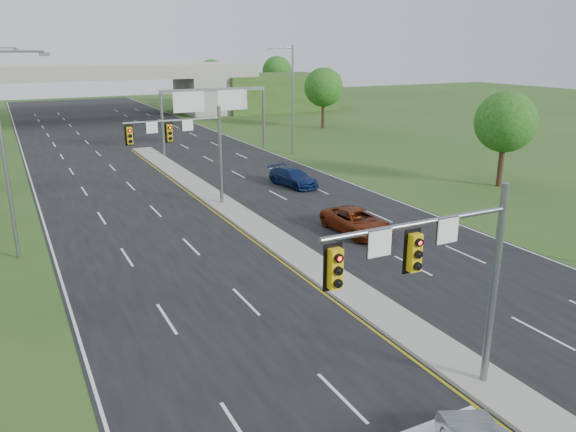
% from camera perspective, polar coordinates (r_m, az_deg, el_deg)
% --- Properties ---
extents(ground, '(240.00, 240.00, 0.00)m').
position_cam_1_polar(ground, '(20.93, 19.17, -15.79)').
color(ground, '#2B4D1B').
rests_on(ground, ground).
extents(road, '(24.00, 160.00, 0.02)m').
position_cam_1_polar(road, '(49.83, -10.76, 3.96)').
color(road, black).
rests_on(road, ground).
extents(median, '(2.00, 54.00, 0.16)m').
position_cam_1_polar(median, '(38.78, -5.67, 0.59)').
color(median, gray).
rests_on(median, road).
extents(lane_markings, '(23.72, 160.00, 0.01)m').
position_cam_1_polar(lane_markings, '(43.99, -9.24, 2.33)').
color(lane_markings, gold).
rests_on(lane_markings, road).
extents(signal_mast_near, '(6.62, 0.60, 7.00)m').
position_cam_1_polar(signal_mast_near, '(17.29, 15.59, -4.97)').
color(signal_mast_near, slate).
rests_on(signal_mast_near, ground).
extents(signal_mast_far, '(6.62, 0.60, 7.00)m').
position_cam_1_polar(signal_mast_far, '(38.81, -10.06, 7.43)').
color(signal_mast_far, slate).
rests_on(signal_mast_far, ground).
extents(sign_gantry, '(11.58, 0.44, 6.67)m').
position_cam_1_polar(sign_gantry, '(60.37, -7.61, 11.38)').
color(sign_gantry, slate).
rests_on(sign_gantry, ground).
extents(overpass, '(80.00, 14.00, 8.10)m').
position_cam_1_polar(overpass, '(92.99, -19.04, 11.51)').
color(overpass, gray).
rests_on(overpass, ground).
extents(lightpole_l_mid, '(2.85, 0.25, 11.00)m').
position_cam_1_polar(lightpole_l_mid, '(32.09, -26.68, 6.42)').
color(lightpole_l_mid, slate).
rests_on(lightpole_l_mid, ground).
extents(lightpole_r_far, '(2.85, 0.25, 11.00)m').
position_cam_1_polar(lightpole_r_far, '(58.40, 0.29, 12.19)').
color(lightpole_r_far, slate).
rests_on(lightpole_r_far, ground).
extents(tree_r_near, '(4.80, 4.80, 7.60)m').
position_cam_1_polar(tree_r_near, '(47.88, 21.23, 8.88)').
color(tree_r_near, '#382316').
rests_on(tree_r_near, ground).
extents(tree_r_mid, '(5.20, 5.20, 8.12)m').
position_cam_1_polar(tree_r_mid, '(77.67, 3.63, 12.92)').
color(tree_r_mid, '#382316').
rests_on(tree_r_mid, ground).
extents(tree_back_c, '(5.60, 5.60, 8.32)m').
position_cam_1_polar(tree_back_c, '(112.27, -7.76, 14.06)').
color(tree_back_c, '#382316').
rests_on(tree_back_c, ground).
extents(tree_back_d, '(6.00, 6.00, 8.85)m').
position_cam_1_polar(tree_back_d, '(117.66, -1.12, 14.49)').
color(tree_back_d, '#382316').
rests_on(tree_back_d, ground).
extents(car_far_a, '(2.55, 5.31, 1.46)m').
position_cam_1_polar(car_far_a, '(34.27, 7.00, -0.54)').
color(car_far_a, '#611E09').
rests_on(car_far_a, road).
extents(car_far_b, '(2.85, 5.17, 1.42)m').
position_cam_1_polar(car_far_b, '(45.51, 0.54, 3.96)').
color(car_far_b, '#0B1947').
rests_on(car_far_b, road).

